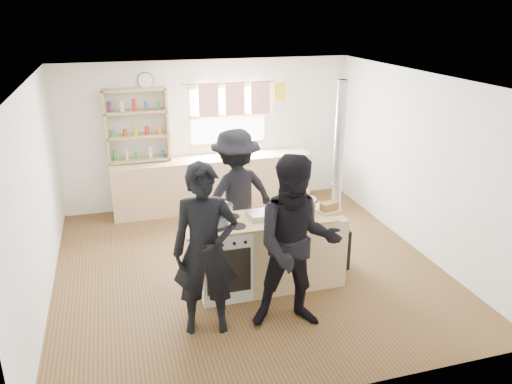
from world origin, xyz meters
TOP-DOWN VIEW (x-y plane):
  - ground at (0.00, 0.00)m, footprint 5.00×5.00m
  - back_counter at (0.00, 2.22)m, footprint 3.40×0.55m
  - shelving_unit at (-1.20, 2.34)m, footprint 1.00×0.28m
  - thermos at (0.67, 2.22)m, footprint 0.10×0.10m
  - cooking_island at (0.14, -0.55)m, footprint 1.97×0.64m
  - skillet_greens at (-0.56, -0.62)m, footprint 0.47×0.47m
  - roast_tray at (0.05, -0.52)m, footprint 0.37×0.30m
  - stockpot_stove at (-0.40, -0.39)m, footprint 0.23×0.23m
  - stockpot_counter at (0.58, -0.55)m, footprint 0.30×0.30m
  - bread_board at (0.90, -0.58)m, footprint 0.32×0.26m
  - flue_heater at (1.11, -0.32)m, footprint 0.35×0.35m
  - person_near_left at (-0.77, -1.21)m, footprint 0.76×0.57m
  - person_near_right at (0.16, -1.40)m, footprint 1.08×0.93m
  - person_far at (-0.06, 0.36)m, footprint 1.31×0.96m

SIDE VIEW (x-z plane):
  - ground at x=0.00m, z-range -0.01..0.00m
  - back_counter at x=0.00m, z-range 0.00..0.90m
  - cooking_island at x=0.14m, z-range 0.00..0.93m
  - flue_heater at x=1.11m, z-range -0.61..1.89m
  - person_far at x=-0.06m, z-range 0.00..1.82m
  - person_near_left at x=-0.77m, z-range 0.00..1.88m
  - skillet_greens at x=-0.56m, z-range 0.93..0.98m
  - roast_tray at x=0.05m, z-range 0.93..1.00m
  - person_near_right at x=0.16m, z-range 0.00..1.94m
  - bread_board at x=0.90m, z-range 0.92..1.04m
  - stockpot_stove at x=-0.40m, z-range 0.92..1.11m
  - stockpot_counter at x=0.58m, z-range 0.92..1.14m
  - thermos at x=0.67m, z-range 0.90..1.16m
  - shelving_unit at x=-1.20m, z-range 0.91..2.11m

